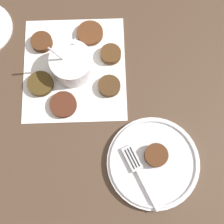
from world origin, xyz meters
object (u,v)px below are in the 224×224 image
Objects in this scene: fritter_on_plate at (156,155)px; fork at (138,170)px; sauce_bowl at (72,64)px; serving_plate at (153,163)px.

fritter_on_plate is 0.38× the size of fork.
fork is (-0.25, -0.21, -0.01)m from sauce_bowl.
sauce_bowl is 0.81× the size of fork.
fork is (-0.03, 0.03, 0.01)m from serving_plate.
serving_plate is 3.99× the size of fritter_on_plate.
sauce_bowl reaches higher than fritter_on_plate.
sauce_bowl is at bearing 50.08° from fritter_on_plate.
sauce_bowl is 0.32m from fork.
sauce_bowl is 0.33m from serving_plate.
serving_plate is (-0.22, -0.24, -0.02)m from sauce_bowl.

